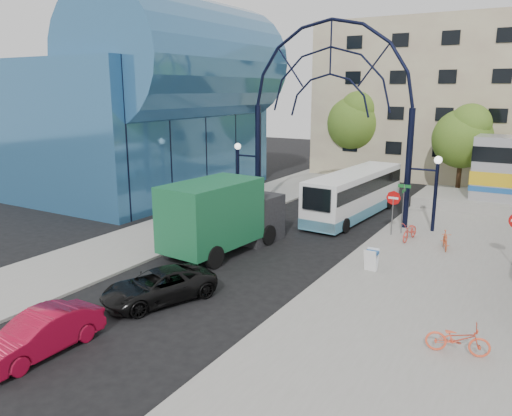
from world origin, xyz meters
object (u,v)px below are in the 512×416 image
Objects in this scene: sandwich_board at (371,257)px; black_suv at (159,286)px; tree_north_b at (356,120)px; red_sedan at (40,334)px; street_name_sign at (404,198)px; tree_north_a at (464,135)px; bike_near_b at (445,240)px; bike_far_a at (458,339)px; bike_near_a at (410,231)px; gateway_arch at (330,80)px; stop_sign at (393,202)px; city_bus at (355,193)px; green_truck at (224,215)px.

sandwich_board is 0.22× the size of black_suv.
tree_north_b reaches higher than red_sedan.
street_name_sign is 0.35× the size of tree_north_b.
black_suv is (-6.63, -27.12, -3.99)m from tree_north_a.
bike_far_a is at bearing -93.83° from bike_near_b.
red_sedan is at bearing -106.63° from bike_near_a.
red_sedan is 19.08m from bike_near_b.
stop_sign is (4.80, -2.00, -6.56)m from gateway_arch.
black_suv is (-1.92, -16.56, -0.90)m from city_bus.
city_bus is at bearing -114.05° from tree_north_a.
black_suv is (-5.71, -13.79, -1.51)m from street_name_sign.
bike_near_b is (1.73, -15.09, -4.02)m from tree_north_a.
stop_sign is 20.18m from tree_north_b.
city_bus is 5.70× the size of bike_far_a.
black_suv is 14.23m from bike_near_a.
gateway_arch is 8.75× the size of bike_near_b.
street_name_sign is at bearing 56.36° from stop_sign.
tree_north_a is at bearing 78.66° from red_sedan.
black_suv is 1.11× the size of red_sedan.
city_bus is at bearing 144.34° from bike_near_a.
gateway_arch is 11.15m from green_truck.
gateway_arch is at bearing 88.34° from red_sedan.
street_name_sign is at bearing 50.91° from green_truck.
green_truck reaches higher than bike_far_a.
gateway_arch is 11.63m from bike_near_b.
tree_north_a is 14.97m from bike_near_a.
gateway_arch reaches higher than sandwich_board.
bike_far_a is (12.00, -4.99, -1.23)m from green_truck.
gateway_arch is 8.37m from stop_sign.
street_name_sign is (5.20, -1.40, -6.43)m from gateway_arch.
bike_near_a is 1.01× the size of bike_far_a.
green_truck is at bearing -101.94° from gateway_arch.
gateway_arch is 1.95× the size of tree_north_a.
street_name_sign is 10.16m from green_truck.
red_sedan is (-0.51, -4.87, 0.04)m from black_suv.
city_bus reaches higher than sandwich_board.
stop_sign is at bearing -95.42° from tree_north_a.
stop_sign is 14.28m from black_suv.
bike_near_a is (6.95, 17.55, -0.04)m from red_sedan.
black_suv is 4.89m from red_sedan.
sandwich_board is 26.15m from tree_north_b.
street_name_sign is at bearing -93.96° from tree_north_a.
green_truck is (-1.84, -8.71, -6.71)m from gateway_arch.
street_name_sign is 2.83× the size of sandwich_board.
tree_north_b is at bearing 103.68° from gateway_arch.
city_bus is 2.41× the size of black_suv.
red_sedan is (-6.62, -12.03, -0.08)m from sandwich_board.
sandwich_board is 0.52× the size of bike_near_a.
green_truck reaches higher than stop_sign.
green_truck is at bearing -104.14° from city_bus.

